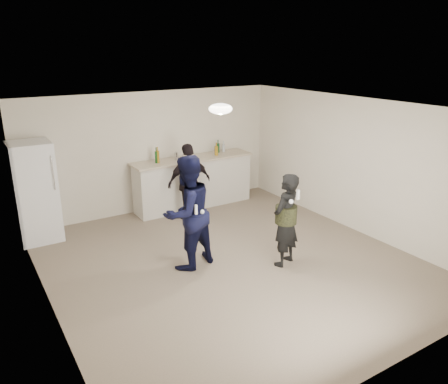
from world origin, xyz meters
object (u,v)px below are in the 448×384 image
shaker (176,156)px  fridge (35,192)px  counter (193,183)px  woman (286,220)px  spectator (189,182)px  man (187,213)px

shaker → fridge: bearing=-178.4°
counter → fridge: bearing=-178.7°
fridge → woman: (3.16, -3.09, -0.14)m
fridge → spectator: size_ratio=1.16×
fridge → man: (1.82, -2.34, 0.01)m
shaker → man: (-1.00, -2.42, -0.27)m
woman → spectator: bearing=-103.6°
counter → fridge: fridge is taller
counter → fridge: (-3.20, -0.07, 0.38)m
counter → shaker: size_ratio=15.29×
fridge → shaker: (2.82, 0.08, 0.28)m
counter → spectator: 0.79m
counter → woman: bearing=-90.8°
shaker → man: man is taller
fridge → man: 2.97m
counter → shaker: (-0.38, 0.01, 0.65)m
man → counter: bearing=-134.6°
counter → woman: 3.17m
counter → spectator: spectator is taller
counter → man: (-1.38, -2.41, 0.38)m
woman → shaker: bearing=-106.0°
woman → spectator: (-0.38, 2.54, 0.02)m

